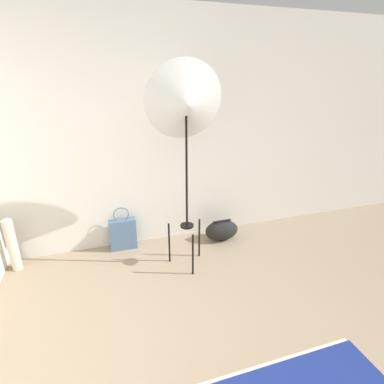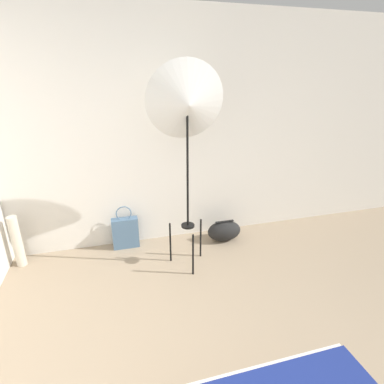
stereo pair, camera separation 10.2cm
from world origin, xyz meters
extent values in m
cube|color=silver|center=(0.00, 2.59, 1.30)|extent=(8.00, 0.05, 2.60)
cylinder|color=black|center=(0.46, 1.73, 0.23)|extent=(0.02, 0.02, 0.46)
cylinder|color=black|center=(0.29, 2.03, 0.23)|extent=(0.02, 0.02, 0.46)
cylinder|color=black|center=(0.63, 2.03, 0.23)|extent=(0.02, 0.02, 0.46)
cylinder|color=black|center=(0.46, 1.93, 0.46)|extent=(0.14, 0.14, 0.02)
cylinder|color=black|center=(0.46, 1.93, 1.07)|extent=(0.02, 0.02, 1.22)
cone|color=white|center=(0.46, 1.93, 1.68)|extent=(0.74, 0.31, 0.75)
cube|color=slate|center=(-0.17, 2.46, 0.18)|extent=(0.30, 0.11, 0.37)
torus|color=slate|center=(-0.17, 2.46, 0.44)|extent=(0.18, 0.01, 0.18)
ellipsoid|color=black|center=(1.01, 2.29, 0.12)|extent=(0.42, 0.25, 0.25)
cube|color=black|center=(1.01, 2.29, 0.25)|extent=(0.23, 0.04, 0.01)
cylinder|color=beige|center=(-1.28, 2.38, 0.29)|extent=(0.10, 0.10, 0.57)
camera|label=1|loc=(-0.34, -0.71, 1.91)|focal=28.00mm
camera|label=2|loc=(-0.24, -0.74, 1.91)|focal=28.00mm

